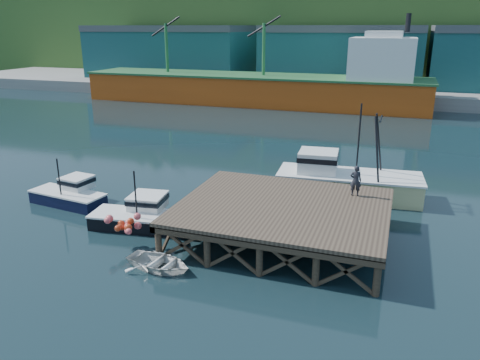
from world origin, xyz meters
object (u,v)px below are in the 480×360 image
at_px(boat_navy, 70,194).
at_px(dockworker, 356,181).
at_px(trawler, 346,178).
at_px(dinghy, 159,263).
at_px(boat_black, 143,215).

bearing_deg(boat_navy, dockworker, 13.95).
bearing_deg(trawler, dinghy, -123.05).
distance_m(boat_navy, trawler, 19.91).
bearing_deg(boat_navy, trawler, 30.51).
xyz_separation_m(trawler, dinghy, (-7.70, -14.33, -1.05)).
bearing_deg(dockworker, boat_navy, 2.27).
height_order(boat_navy, boat_black, boat_black).
relative_size(boat_black, trawler, 0.62).
bearing_deg(dockworker, boat_black, 13.85).
relative_size(boat_navy, dockworker, 3.05).
relative_size(trawler, dockworker, 5.57).
height_order(boat_black, dinghy, boat_black).
relative_size(boat_black, dockworker, 3.46).
bearing_deg(trawler, boat_black, -144.03).
bearing_deg(trawler, dockworker, -83.01).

